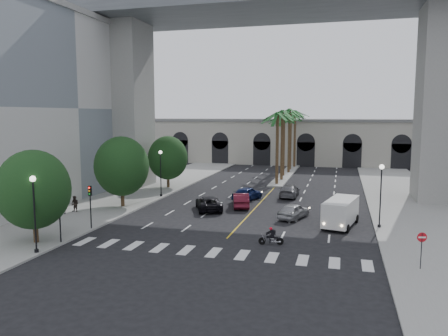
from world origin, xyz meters
TOP-DOWN VIEW (x-y plane):
  - ground at (0.00, 0.00)m, footprint 140.00×140.00m
  - sidewalk_left at (-15.00, 15.00)m, footprint 8.00×100.00m
  - sidewalk_right at (15.00, 15.00)m, footprint 8.00×100.00m
  - median at (0.00, 38.00)m, footprint 2.00×24.00m
  - building_left at (-27.00, 12.00)m, footprint 16.50×32.50m
  - pier_building at (0.00, 55.00)m, footprint 71.00×10.50m
  - bridge at (3.42, 22.00)m, footprint 75.00×13.00m
  - palm_a at (0.00, 28.00)m, footprint 3.20×3.20m
  - palm_b at (0.10, 32.00)m, footprint 3.20×3.20m
  - palm_c at (-0.20, 36.00)m, footprint 3.20×3.20m
  - palm_d at (0.15, 40.00)m, footprint 3.20×3.20m
  - palm_e at (-0.10, 44.00)m, footprint 3.20×3.20m
  - palm_f at (0.20, 48.00)m, footprint 3.20×3.20m
  - street_tree_near at (-13.00, -3.00)m, footprint 5.20×5.20m
  - street_tree_mid at (-13.00, 10.00)m, footprint 5.44×5.44m
  - street_tree_far at (-13.00, 22.00)m, footprint 5.04×5.04m
  - lamp_post_left_near at (-11.40, -5.00)m, footprint 0.40×0.40m
  - lamp_post_left_far at (-11.40, 16.00)m, footprint 0.40×0.40m
  - lamp_post_right at (11.40, 8.00)m, footprint 0.40×0.40m
  - traffic_signal_near at (-11.30, -2.50)m, footprint 0.25×0.18m
  - traffic_signal_far at (-11.30, 1.50)m, footprint 0.25×0.18m
  - motorcycle_rider at (3.54, 1.31)m, footprint 1.80×0.55m
  - car_a at (4.20, 9.78)m, footprint 2.86×4.40m
  - car_b at (-1.50, 13.30)m, footprint 2.64×4.66m
  - car_c at (-4.26, 11.12)m, footprint 4.06×5.38m
  - car_d at (2.60, 20.14)m, footprint 2.00×4.81m
  - car_e at (-1.65, 17.07)m, footprint 3.04×4.70m
  - cargo_van at (8.30, 8.03)m, footprint 3.10×5.68m
  - pedestrian_a at (-16.70, 5.48)m, footprint 0.71×0.50m
  - pedestrian_b at (-16.06, 6.36)m, footprint 0.81×0.66m
  - do_not_enter_sign at (13.00, -1.69)m, footprint 0.58×0.17m

SIDE VIEW (x-z plane):
  - ground at x=0.00m, z-range 0.00..0.00m
  - sidewalk_left at x=-15.00m, z-range 0.00..0.15m
  - sidewalk_right at x=15.00m, z-range 0.00..0.15m
  - median at x=0.00m, z-range 0.00..0.20m
  - motorcycle_rider at x=3.54m, z-range -0.06..1.25m
  - car_c at x=-4.26m, z-range 0.00..1.36m
  - car_d at x=2.60m, z-range 0.00..1.39m
  - car_a at x=4.20m, z-range 0.00..1.39m
  - car_b at x=-1.50m, z-range 0.00..1.45m
  - car_e at x=-1.65m, z-range 0.00..1.49m
  - pedestrian_b at x=-16.06m, z-range 0.15..1.69m
  - pedestrian_a at x=-16.70m, z-range 0.15..1.98m
  - cargo_van at x=8.30m, z-range 0.13..2.42m
  - do_not_enter_sign at x=13.00m, z-range 0.54..2.93m
  - traffic_signal_near at x=-11.30m, z-range 0.69..4.34m
  - traffic_signal_far at x=-11.30m, z-range 0.69..4.34m
  - lamp_post_left_near at x=-11.40m, z-range 0.55..5.90m
  - lamp_post_left_far at x=-11.40m, z-range 0.55..5.90m
  - lamp_post_right at x=11.40m, z-range 0.55..5.90m
  - street_tree_far at x=-13.00m, z-range 0.56..7.24m
  - street_tree_near at x=-13.00m, z-range 0.58..7.47m
  - street_tree_mid at x=-13.00m, z-range 0.61..7.81m
  - pier_building at x=0.00m, z-range 0.02..8.52m
  - palm_c at x=-0.20m, z-range 3.86..13.96m
  - palm_a at x=0.00m, z-range 3.95..14.25m
  - palm_e at x=-0.10m, z-range 3.99..14.39m
  - palm_b at x=0.10m, z-range 4.07..14.67m
  - palm_f at x=0.20m, z-range 4.11..14.81m
  - palm_d at x=0.15m, z-range 4.20..15.10m
  - building_left at x=-27.00m, z-range 0.01..20.61m
  - bridge at x=3.42m, z-range 5.51..31.51m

